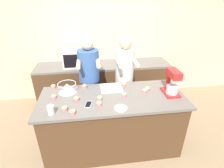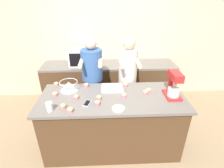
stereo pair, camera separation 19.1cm
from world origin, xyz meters
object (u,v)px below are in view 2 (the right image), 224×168
Objects in this scene: cupcake_3 at (56,84)px; cupcake_10 at (55,94)px; cell_phone at (87,103)px; cupcake_4 at (149,90)px; cupcake_9 at (70,110)px; cupcake_0 at (145,92)px; cupcake_7 at (76,97)px; person_left at (93,82)px; microwave_oven at (80,57)px; small_plate at (118,109)px; cupcake_1 at (126,85)px; stand_mixer at (174,86)px; drinking_glass at (50,107)px; cupcake_8 at (99,97)px; person_right at (127,81)px; cupcake_11 at (124,95)px; cupcake_5 at (97,103)px; baking_tray at (112,88)px; mixing_bowl at (69,86)px; cupcake_12 at (63,106)px; cupcake_6 at (86,85)px; cupcake_2 at (169,87)px.

cupcake_10 is (0.06, -0.32, 0.00)m from cupcake_3.
cupcake_4 reaches higher than cell_phone.
cupcake_0 is at bearing 21.00° from cupcake_9.
cell_phone is 2.26× the size of cupcake_4.
cupcake_7 is 1.00× the size of cupcake_9.
microwave_oven is (-0.28, 0.75, 0.20)m from person_left.
cupcake_1 is at bearing 75.20° from small_plate.
stand_mixer reaches higher than cupcake_3.
drinking_glass is at bearing -149.57° from cupcake_1.
drinking_glass is (-1.63, -0.27, -0.10)m from stand_mixer.
person_left is 23.17× the size of cupcake_10.
cupcake_3 is 1.00× the size of cupcake_8.
person_right reaches higher than cupcake_11.
cupcake_3 is 0.87m from cupcake_5.
cupcake_0 and cupcake_1 have the same top height.
baking_tray is at bearing 33.69° from drinking_glass.
mixing_bowl reaches higher than cupcake_3.
cupcake_5 is 0.36m from cupcake_9.
cupcake_11 reaches higher than small_plate.
cupcake_4 and cupcake_12 have the same top height.
cupcake_11 is (0.69, 0.32, 0.00)m from cupcake_9.
small_plate is at bearing -37.05° from mixing_bowl.
person_left is at bearing 77.00° from cupcake_9.
mixing_bowl is 3.89× the size of cupcake_3.
cupcake_8 is at bearing 38.10° from cupcake_9.
cupcake_10 is (-1.66, 0.08, -0.13)m from stand_mixer.
cupcake_11 is at bearing 7.71° from cupcake_8.
cupcake_1 is at bearing -1.64° from cupcake_6.
person_right is 23.24× the size of cupcake_7.
cupcake_2 is (0.82, 0.49, 0.02)m from small_plate.
cupcake_6 is at bearing 73.31° from cupcake_7.
cupcake_12 is at bearing -163.24° from cell_phone.
cupcake_8 is at bearing -172.29° from cupcake_11.
person_right is at bearing 78.43° from cupcake_11.
small_plate is 2.35× the size of cupcake_2.
cupcake_8 is at bearing -73.91° from microwave_oven.
cupcake_10 is at bearing -80.05° from cupcake_3.
mixing_bowl is at bearing 178.42° from cupcake_2.
cupcake_4 is (0.06, 0.05, 0.00)m from cupcake_0.
stand_mixer reaches higher than cupcake_11.
baking_tray is at bearing 46.45° from cupcake_9.
cupcake_12 is (-0.43, -0.06, 0.00)m from cupcake_5.
person_right is at bearing 53.24° from baking_tray.
cupcake_4 is 1.16m from cupcake_9.
cupcake_0 is at bearing 14.56° from cell_phone.
cupcake_3 is at bearing -156.81° from person_left.
cupcake_0 is (0.47, -0.18, 0.01)m from baking_tray.
baking_tray is at bearing -10.98° from cupcake_6.
cupcake_9 reaches higher than baking_tray.
cupcake_3 is at bearing 139.58° from cupcake_5.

